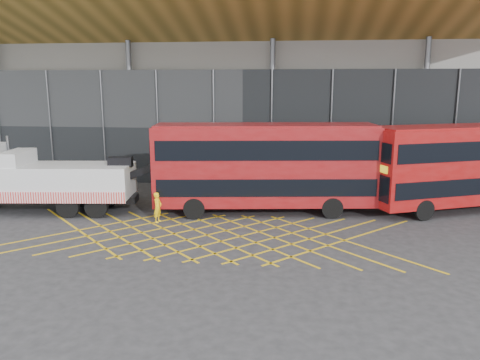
# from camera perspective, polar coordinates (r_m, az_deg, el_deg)

# --- Properties ---
(ground_plane) EXTENTS (120.00, 120.00, 0.00)m
(ground_plane) POSITION_cam_1_polar(r_m,az_deg,el_deg) (22.70, -8.05, -6.52)
(ground_plane) COLOR #29292C
(road_markings) EXTENTS (19.96, 7.16, 0.01)m
(road_markings) POSITION_cam_1_polar(r_m,az_deg,el_deg) (22.36, -4.05, -6.71)
(road_markings) COLOR gold
(road_markings) RESTS_ON ground_plane
(construction_building) EXTENTS (55.00, 23.97, 18.00)m
(construction_building) POSITION_cam_1_polar(r_m,az_deg,el_deg) (39.46, 1.41, 14.44)
(construction_building) COLOR gray
(construction_building) RESTS_ON ground_plane
(recovery_truck) EXTENTS (11.98, 3.87, 4.15)m
(recovery_truck) POSITION_cam_1_polar(r_m,az_deg,el_deg) (28.26, -23.81, 0.21)
(recovery_truck) COLOR black
(recovery_truck) RESTS_ON ground_plane
(bus_towed) EXTENTS (12.33, 4.36, 4.91)m
(bus_towed) POSITION_cam_1_polar(r_m,az_deg,el_deg) (25.61, 3.06, 1.94)
(bus_towed) COLOR maroon
(bus_towed) RESTS_ON ground_plane
(bus_second) EXTENTS (11.91, 7.06, 4.80)m
(bus_second) POSITION_cam_1_polar(r_m,az_deg,el_deg) (29.21, 26.21, 1.83)
(bus_second) COLOR maroon
(bus_second) RESTS_ON ground_plane
(worker) EXTENTS (0.48, 0.63, 1.57)m
(worker) POSITION_cam_1_polar(r_m,az_deg,el_deg) (24.53, -10.01, -3.30)
(worker) COLOR yellow
(worker) RESTS_ON ground_plane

